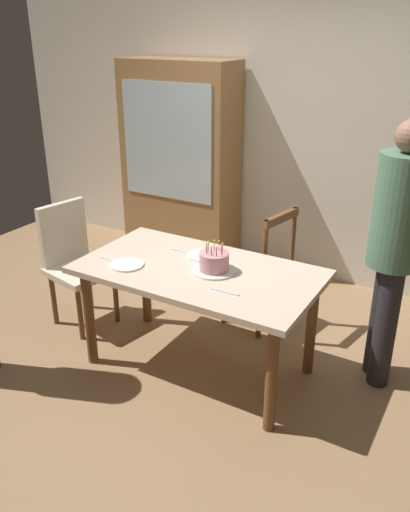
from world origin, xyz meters
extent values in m
plane|color=#93704C|center=(0.00, 0.00, 0.00)|extent=(6.40, 6.40, 0.00)
cube|color=silver|center=(0.00, 1.85, 1.30)|extent=(6.40, 0.10, 2.60)
cube|color=beige|center=(0.00, 0.00, 0.73)|extent=(1.54, 0.85, 0.04)
cylinder|color=brown|center=(-0.67, -0.32, 0.35)|extent=(0.07, 0.07, 0.71)
cylinder|color=brown|center=(0.67, -0.32, 0.35)|extent=(0.07, 0.07, 0.71)
cylinder|color=brown|center=(-0.67, 0.32, 0.35)|extent=(0.07, 0.07, 0.71)
cylinder|color=brown|center=(0.67, 0.32, 0.35)|extent=(0.07, 0.07, 0.71)
cylinder|color=silver|center=(0.11, 0.02, 0.75)|extent=(0.28, 0.28, 0.01)
cylinder|color=#D18C93|center=(0.11, 0.02, 0.81)|extent=(0.19, 0.19, 0.11)
cylinder|color=#E54C4C|center=(0.16, 0.02, 0.90)|extent=(0.01, 0.01, 0.05)
sphere|color=#FFC64C|center=(0.16, 0.02, 0.93)|extent=(0.01, 0.01, 0.01)
cylinder|color=#D872CC|center=(0.15, 0.05, 0.90)|extent=(0.01, 0.01, 0.05)
sphere|color=#FFC64C|center=(0.15, 0.05, 0.93)|extent=(0.01, 0.01, 0.01)
cylinder|color=#F2994C|center=(0.11, 0.07, 0.90)|extent=(0.01, 0.01, 0.05)
sphere|color=#FFC64C|center=(0.11, 0.07, 0.93)|extent=(0.01, 0.01, 0.01)
cylinder|color=#F2994C|center=(0.08, 0.06, 0.90)|extent=(0.01, 0.01, 0.05)
sphere|color=#FFC64C|center=(0.08, 0.06, 0.93)|extent=(0.01, 0.01, 0.01)
cylinder|color=#66CC72|center=(0.06, 0.03, 0.90)|extent=(0.01, 0.01, 0.05)
sphere|color=#FFC64C|center=(0.06, 0.03, 0.93)|extent=(0.01, 0.01, 0.01)
cylinder|color=#66CC72|center=(0.06, 0.00, 0.90)|extent=(0.01, 0.01, 0.05)
sphere|color=#FFC64C|center=(0.06, 0.00, 0.93)|extent=(0.01, 0.01, 0.01)
cylinder|color=#E54C4C|center=(0.08, -0.02, 0.90)|extent=(0.01, 0.01, 0.05)
sphere|color=#FFC64C|center=(0.08, -0.02, 0.93)|extent=(0.01, 0.01, 0.01)
cylinder|color=#E54C4C|center=(0.11, -0.03, 0.90)|extent=(0.01, 0.01, 0.05)
sphere|color=#FFC64C|center=(0.11, -0.03, 0.93)|extent=(0.01, 0.01, 0.01)
cylinder|color=#4C7FE5|center=(0.14, -0.02, 0.90)|extent=(0.01, 0.01, 0.05)
sphere|color=#FFC64C|center=(0.14, -0.02, 0.93)|extent=(0.01, 0.01, 0.01)
cylinder|color=white|center=(-0.42, -0.19, 0.75)|extent=(0.22, 0.22, 0.01)
cylinder|color=white|center=(-0.08, 0.19, 0.75)|extent=(0.22, 0.22, 0.01)
cube|color=silver|center=(-0.58, -0.19, 0.75)|extent=(0.18, 0.04, 0.01)
cube|color=silver|center=(-0.24, 0.18, 0.75)|extent=(0.18, 0.02, 0.01)
cube|color=silver|center=(0.30, -0.20, 0.75)|extent=(0.18, 0.02, 0.01)
cube|color=tan|center=(0.07, 0.74, 0.45)|extent=(0.52, 0.52, 0.05)
cylinder|color=brown|center=(-0.07, 0.94, 0.21)|extent=(0.04, 0.04, 0.42)
cylinder|color=brown|center=(-0.13, 0.61, 0.21)|extent=(0.04, 0.04, 0.42)
cylinder|color=brown|center=(0.27, 0.88, 0.21)|extent=(0.04, 0.04, 0.42)
cylinder|color=brown|center=(0.20, 0.54, 0.21)|extent=(0.04, 0.04, 0.42)
cylinder|color=brown|center=(0.30, 0.88, 0.70)|extent=(0.04, 0.04, 0.50)
cylinder|color=brown|center=(0.23, 0.53, 0.70)|extent=(0.04, 0.04, 0.50)
cube|color=brown|center=(0.26, 0.70, 0.92)|extent=(0.12, 0.40, 0.06)
cube|color=beige|center=(-1.07, 0.06, 0.45)|extent=(0.52, 0.52, 0.05)
cylinder|color=brown|center=(-0.94, -0.14, 0.21)|extent=(0.04, 0.04, 0.42)
cylinder|color=brown|center=(-0.87, 0.19, 0.21)|extent=(0.04, 0.04, 0.42)
cylinder|color=brown|center=(-1.27, -0.08, 0.21)|extent=(0.04, 0.04, 0.42)
cylinder|color=brown|center=(-1.20, 0.26, 0.21)|extent=(0.04, 0.04, 0.42)
cube|color=beige|center=(-1.27, 0.10, 0.70)|extent=(0.13, 0.40, 0.50)
cylinder|color=#262328|center=(1.06, 0.56, 0.41)|extent=(0.14, 0.14, 0.83)
cylinder|color=#262328|center=(1.11, 0.44, 0.41)|extent=(0.14, 0.14, 0.83)
cylinder|color=#4C7259|center=(1.08, 0.50, 1.17)|extent=(0.32, 0.32, 0.69)
cube|color=#9E7042|center=(-1.13, 1.56, 0.95)|extent=(1.10, 0.44, 1.90)
cube|color=silver|center=(-1.13, 1.34, 1.20)|extent=(0.94, 0.01, 1.04)
camera|label=1|loc=(1.57, -2.61, 2.17)|focal=36.97mm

